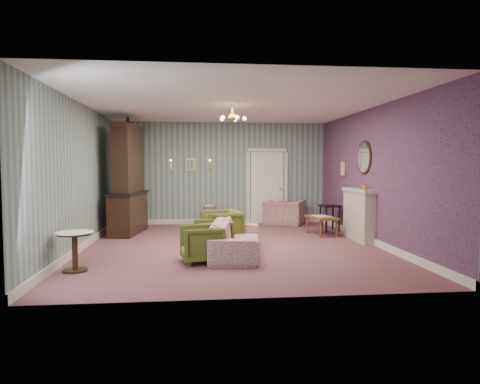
{
  "coord_description": "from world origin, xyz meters",
  "views": [
    {
      "loc": [
        -0.74,
        -8.71,
        1.67
      ],
      "look_at": [
        0.2,
        0.4,
        1.1
      ],
      "focal_mm": 31.84,
      "sensor_mm": 36.0,
      "label": 1
    }
  ],
  "objects": [
    {
      "name": "olive_chair_a",
      "position": [
        -0.66,
        -1.41,
        0.35
      ],
      "size": [
        0.73,
        0.77,
        0.7
      ],
      "primitive_type": "imported",
      "rotation": [
        0.0,
        0.0,
        -1.42
      ],
      "color": "#525C20",
      "rests_on": "floor"
    },
    {
      "name": "wall_back",
      "position": [
        0.0,
        3.5,
        1.45
      ],
      "size": [
        6.0,
        0.0,
        6.0
      ],
      "primitive_type": "plane",
      "rotation": [
        1.57,
        0.0,
        0.0
      ],
      "color": "slate",
      "rests_on": "ground"
    },
    {
      "name": "side_table_black",
      "position": [
        2.65,
        1.8,
        0.33
      ],
      "size": [
        0.51,
        0.51,
        0.67
      ],
      "primitive_type": null,
      "rotation": [
        0.0,
        0.0,
        0.15
      ],
      "color": "black",
      "rests_on": "floor"
    },
    {
      "name": "oval_mirror",
      "position": [
        2.96,
        0.4,
        1.85
      ],
      "size": [
        0.04,
        0.76,
        0.84
      ],
      "primitive_type": null,
      "color": "white",
      "rests_on": "wall_right"
    },
    {
      "name": "wall_right_floral",
      "position": [
        2.98,
        0.0,
        1.45
      ],
      "size": [
        0.0,
        7.0,
        7.0
      ],
      "primitive_type": "plane",
      "rotation": [
        1.57,
        0.0,
        -1.57
      ],
      "color": "#A15074",
      "rests_on": "ground"
    },
    {
      "name": "olive_chair_c",
      "position": [
        -0.2,
        0.25,
        0.4
      ],
      "size": [
        0.87,
        0.9,
        0.79
      ],
      "primitive_type": "imported",
      "rotation": [
        0.0,
        0.0,
        -1.36
      ],
      "color": "#525C20",
      "rests_on": "floor"
    },
    {
      "name": "wall_left",
      "position": [
        -3.0,
        0.0,
        1.45
      ],
      "size": [
        0.0,
        7.0,
        7.0
      ],
      "primitive_type": "plane",
      "rotation": [
        1.57,
        0.0,
        1.57
      ],
      "color": "slate",
      "rests_on": "ground"
    },
    {
      "name": "fireplace",
      "position": [
        2.86,
        0.4,
        0.58
      ],
      "size": [
        0.3,
        1.4,
        1.16
      ],
      "primitive_type": null,
      "color": "beige",
      "rests_on": "floor"
    },
    {
      "name": "wingback_chair",
      "position": [
        1.73,
        3.07,
        0.46
      ],
      "size": [
        1.26,
        1.09,
        0.93
      ],
      "primitive_type": "imported",
      "rotation": [
        0.0,
        0.0,
        2.68
      ],
      "color": "#8F394A",
      "rests_on": "floor"
    },
    {
      "name": "mantel_vase",
      "position": [
        2.84,
        0.0,
        1.23
      ],
      "size": [
        0.15,
        0.15,
        0.15
      ],
      "primitive_type": "imported",
      "color": "gold",
      "rests_on": "fireplace"
    },
    {
      "name": "burgundy_cushion",
      "position": [
        1.68,
        2.92,
        0.48
      ],
      "size": [
        0.41,
        0.28,
        0.39
      ],
      "primitive_type": "cube",
      "rotation": [
        0.17,
        0.0,
        -0.35
      ],
      "color": "maroon",
      "rests_on": "wingback_chair"
    },
    {
      "name": "floor",
      "position": [
        0.0,
        0.0,
        0.0
      ],
      "size": [
        7.0,
        7.0,
        0.0
      ],
      "primitive_type": "plane",
      "color": "#7E4952",
      "rests_on": "ground"
    },
    {
      "name": "olive_chair_b",
      "position": [
        -0.42,
        -0.53,
        0.34
      ],
      "size": [
        0.72,
        0.75,
        0.68
      ],
      "primitive_type": "imported",
      "rotation": [
        0.0,
        0.0,
        -1.41
      ],
      "color": "#525C20",
      "rests_on": "floor"
    },
    {
      "name": "dresser",
      "position": [
        -2.4,
        1.92,
        1.41
      ],
      "size": [
        0.81,
        1.75,
        2.81
      ],
      "primitive_type": null,
      "rotation": [
        0.0,
        0.0,
        -0.14
      ],
      "color": "black",
      "rests_on": "floor"
    },
    {
      "name": "sconce_left",
      "position": [
        -1.45,
        3.44,
        1.7
      ],
      "size": [
        0.16,
        0.12,
        0.3
      ],
      "primitive_type": null,
      "color": "gold",
      "rests_on": "wall_back"
    },
    {
      "name": "sconce_right",
      "position": [
        -0.35,
        3.44,
        1.7
      ],
      "size": [
        0.16,
        0.12,
        0.3
      ],
      "primitive_type": null,
      "color": "gold",
      "rests_on": "wall_back"
    },
    {
      "name": "framed_print",
      "position": [
        2.97,
        1.75,
        1.6
      ],
      "size": [
        0.04,
        0.34,
        0.42
      ],
      "primitive_type": null,
      "color": "gold",
      "rests_on": "wall_right"
    },
    {
      "name": "chandelier",
      "position": [
        0.0,
        0.0,
        2.63
      ],
      "size": [
        0.56,
        0.56,
        0.36
      ],
      "primitive_type": null,
      "color": "gold",
      "rests_on": "ceiling"
    },
    {
      "name": "ceiling",
      "position": [
        0.0,
        0.0,
        2.9
      ],
      "size": [
        7.0,
        7.0,
        0.0
      ],
      "primitive_type": "plane",
      "rotation": [
        3.14,
        0.0,
        0.0
      ],
      "color": "white",
      "rests_on": "ground"
    },
    {
      "name": "sofa_chintz",
      "position": [
        0.0,
        -0.81,
        0.43
      ],
      "size": [
        0.94,
        2.24,
        0.85
      ],
      "primitive_type": "imported",
      "rotation": [
        0.0,
        0.0,
        1.43
      ],
      "color": "#8F394A",
      "rests_on": "floor"
    },
    {
      "name": "coffee_table",
      "position": [
        2.24,
        1.17,
        0.23
      ],
      "size": [
        0.64,
        0.97,
        0.46
      ],
      "primitive_type": null,
      "rotation": [
        0.0,
        0.0,
        0.16
      ],
      "color": "brown",
      "rests_on": "floor"
    },
    {
      "name": "gilt_mirror_back",
      "position": [
        -0.9,
        3.46,
        1.7
      ],
      "size": [
        0.28,
        0.06,
        0.36
      ],
      "primitive_type": null,
      "color": "gold",
      "rests_on": "wall_back"
    },
    {
      "name": "wall_front",
      "position": [
        0.0,
        -3.5,
        1.45
      ],
      "size": [
        6.0,
        0.0,
        6.0
      ],
      "primitive_type": "plane",
      "rotation": [
        -1.57,
        0.0,
        0.0
      ],
      "color": "slate",
      "rests_on": "ground"
    },
    {
      "name": "door",
      "position": [
        1.3,
        3.46,
        1.08
      ],
      "size": [
        1.12,
        0.12,
        2.16
      ],
      "primitive_type": null,
      "color": "white",
      "rests_on": "floor"
    },
    {
      "name": "pedestal_table",
      "position": [
        -2.65,
        -1.85,
        0.32
      ],
      "size": [
        0.68,
        0.68,
        0.63
      ],
      "primitive_type": null,
      "rotation": [
        0.0,
        0.0,
        0.19
      ],
      "color": "black",
      "rests_on": "floor"
    },
    {
      "name": "nesting_table",
      "position": [
        -0.38,
        2.89,
        0.3
      ],
      "size": [
        0.39,
        0.49,
        0.61
      ],
      "primitive_type": null,
      "rotation": [
        0.0,
        0.0,
        -0.06
      ],
      "color": "brown",
      "rests_on": "floor"
    },
    {
      "name": "wall_right",
      "position": [
        3.0,
        0.0,
        1.45
      ],
      "size": [
        0.0,
        7.0,
        7.0
      ],
      "primitive_type": "plane",
      "rotation": [
        1.57,
        0.0,
        -1.57
      ],
      "color": "slate",
      "rests_on": "ground"
    }
  ]
}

